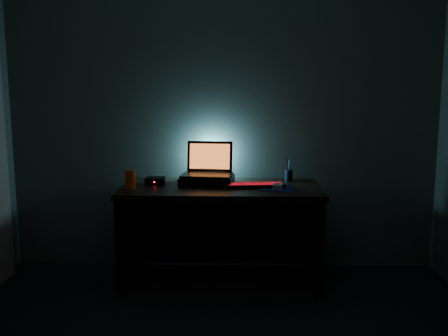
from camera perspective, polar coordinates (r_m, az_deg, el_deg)
name	(u,v)px	position (r m, az deg, el deg)	size (l,w,h in m)	color
room	(207,145)	(2.09, -1.93, 2.69)	(3.50, 4.00, 2.50)	black
desk	(221,218)	(3.88, -0.33, -5.69)	(1.50, 0.70, 0.75)	black
riser	(207,180)	(3.86, -1.93, -1.37)	(0.40, 0.30, 0.06)	black
laptop	(208,167)	(3.90, -1.81, 0.06)	(0.41, 0.32, 0.26)	black
keyboard	(255,185)	(3.75, 3.58, -1.97)	(0.45, 0.18, 0.03)	black
mousepad	(278,189)	(3.68, 6.20, -2.38)	(0.22, 0.20, 0.00)	navy
mouse	(278,186)	(3.68, 6.21, -2.10)	(0.07, 0.11, 0.03)	#9F9DA3
pen_cup	(289,175)	(4.01, 7.41, -0.84)	(0.06, 0.06, 0.09)	black
juice_glass	(130,179)	(3.74, -10.69, -1.29)	(0.08, 0.08, 0.13)	#EB570C
router	(155,181)	(3.90, -7.86, -1.44)	(0.15, 0.13, 0.05)	black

